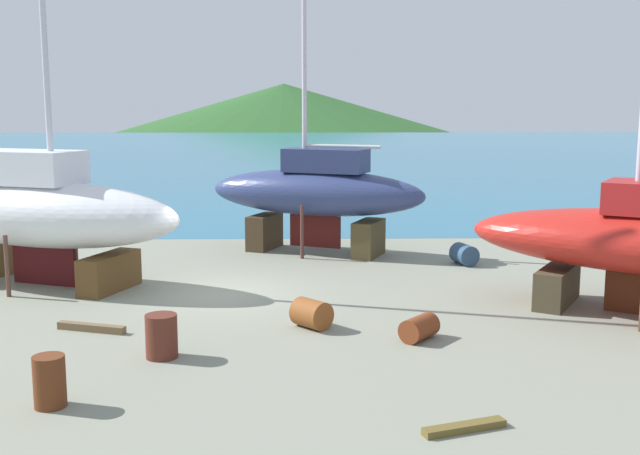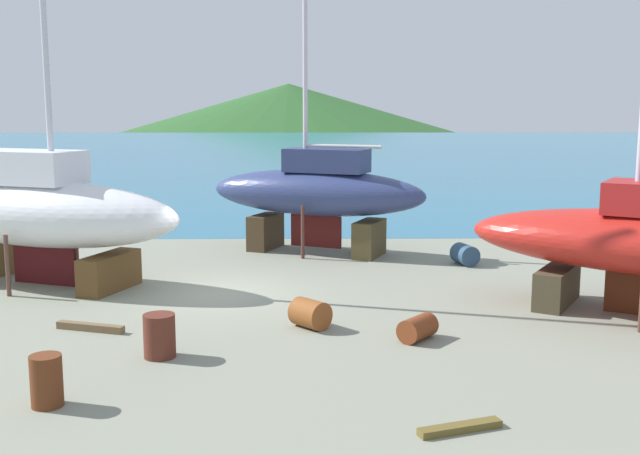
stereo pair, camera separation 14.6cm
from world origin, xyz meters
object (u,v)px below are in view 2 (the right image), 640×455
sailboat_far_slipway (40,211)px  sailboat_small_center (317,192)px  barrel_tipped_left (46,381)px  barrel_rust_far (159,336)px  barrel_ochre (418,328)px  barrel_tar_black (310,314)px  barrel_rust_mid (465,255)px

sailboat_far_slipway → sailboat_small_center: 9.20m
sailboat_small_center → barrel_tipped_left: (-4.73, -13.81, -1.67)m
barrel_tipped_left → barrel_rust_far: size_ratio=1.00×
barrel_ochre → sailboat_far_slipway: bearing=151.5°
barrel_tar_black → barrel_tipped_left: size_ratio=0.91×
barrel_rust_mid → barrel_rust_far: bearing=-131.6°
sailboat_small_center → barrel_tipped_left: sailboat_small_center is taller
barrel_rust_far → sailboat_far_slipway: bearing=125.2°
sailboat_small_center → barrel_rust_far: sailboat_small_center is taller
barrel_ochre → barrel_tipped_left: (-6.86, -3.65, 0.18)m
sailboat_far_slipway → barrel_rust_mid: 13.07m
barrel_rust_mid → barrel_ochre: bearing=-108.3°
sailboat_small_center → barrel_ochre: size_ratio=14.08×
sailboat_far_slipway → barrel_rust_far: size_ratio=16.60×
sailboat_small_center → barrel_rust_mid: (4.78, -2.13, -1.79)m
barrel_ochre → barrel_rust_mid: bearing=71.7°
sailboat_far_slipway → barrel_ochre: 11.57m
barrel_ochre → barrel_rust_far: (-5.44, -1.09, 0.18)m
sailboat_small_center → barrel_rust_far: bearing=96.5°
barrel_tar_black → barrel_rust_far: size_ratio=0.91×
barrel_rust_far → sailboat_small_center: bearing=73.6°
barrel_tipped_left → barrel_rust_far: (1.43, 2.56, -0.00)m
barrel_tipped_left → barrel_rust_mid: size_ratio=1.04×
barrel_ochre → barrel_rust_mid: (2.65, 8.02, 0.06)m
sailboat_small_center → sailboat_far_slipway: bearing=53.6°
sailboat_far_slipway → barrel_tipped_left: 9.78m
sailboat_far_slipway → barrel_tipped_left: size_ratio=16.58×
sailboat_small_center → barrel_rust_far: 11.84m
sailboat_far_slipway → barrel_tar_black: sailboat_far_slipway is taller
barrel_tar_black → barrel_tipped_left: (-4.50, -4.62, 0.12)m
barrel_rust_mid → sailboat_small_center: bearing=155.9°
barrel_tar_black → barrel_tipped_left: barrel_tipped_left is taller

